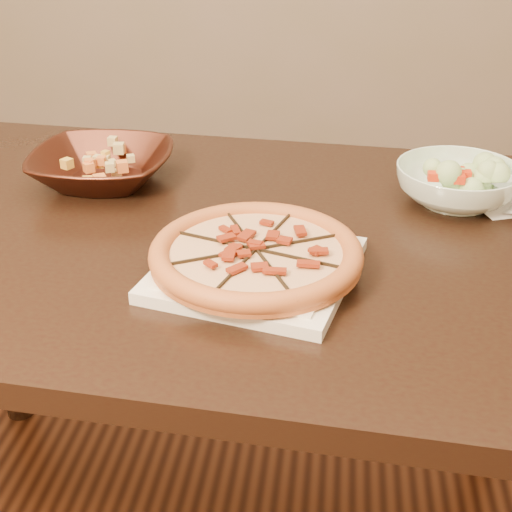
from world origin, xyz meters
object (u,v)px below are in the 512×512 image
at_px(salad_bowl, 457,185).
at_px(pizza, 256,253).
at_px(dining_table, 211,284).
at_px(bronze_bowl, 103,167).
at_px(plate, 256,268).

bearing_deg(salad_bowl, pizza, -136.88).
xyz_separation_m(dining_table, pizza, (0.09, -0.14, 0.14)).
relative_size(bronze_bowl, salad_bowl, 1.20).
distance_m(dining_table, salad_bowl, 0.45).
bearing_deg(plate, pizza, 142.06).
xyz_separation_m(dining_table, plate, (0.09, -0.14, 0.12)).
relative_size(plate, pizza, 1.04).
height_order(dining_table, pizza, pizza).
height_order(pizza, salad_bowl, salad_bowl).
bearing_deg(salad_bowl, bronze_bowl, 179.16).
relative_size(plate, salad_bowl, 1.49).
height_order(plate, pizza, pizza).
height_order(plate, bronze_bowl, bronze_bowl).
bearing_deg(dining_table, pizza, -56.78).
xyz_separation_m(pizza, bronze_bowl, (-0.32, 0.30, -0.00)).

